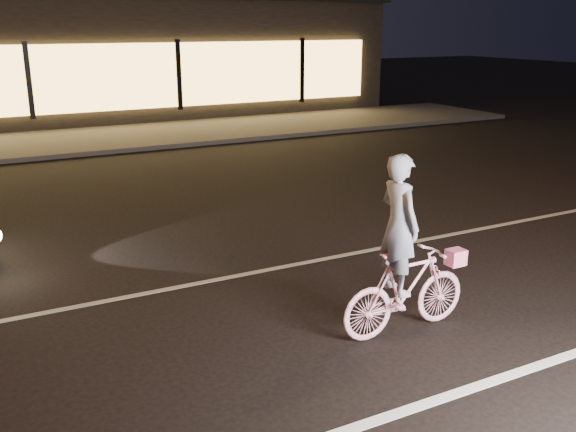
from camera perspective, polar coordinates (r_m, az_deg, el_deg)
ground at (r=6.53m, az=-4.81°, el=-12.60°), size 90.00×90.00×0.00m
lane_stripe_far at (r=8.23m, az=-10.35°, el=-6.35°), size 60.00×0.10×0.01m
sidewalk at (r=18.66m, az=-20.89°, el=6.02°), size 30.00×4.00×0.12m
storefront at (r=24.35m, az=-23.36°, el=13.01°), size 25.40×8.42×4.20m
cyclist at (r=6.86m, az=10.27°, el=-4.87°), size 1.56×0.54×1.97m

